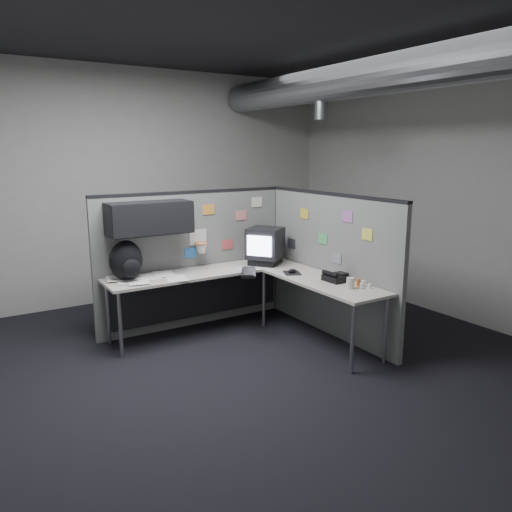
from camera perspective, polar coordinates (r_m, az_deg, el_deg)
room at (r=5.12m, az=5.63°, el=11.99°), size 5.62×5.62×3.22m
partition_back at (r=5.87m, az=-8.31°, el=1.12°), size 2.44×0.42×1.63m
partition_right at (r=5.77m, az=8.36°, el=-0.88°), size 0.07×2.23×1.63m
desk at (r=5.67m, az=-2.30°, el=-3.13°), size 2.31×2.11×0.73m
monitor at (r=6.06m, az=1.06°, el=1.21°), size 0.54×0.54×0.44m
keyboard at (r=5.60m, az=-0.85°, el=-1.87°), size 0.36×0.45×0.04m
mouse at (r=5.65m, az=4.14°, el=-1.81°), size 0.26×0.28×0.05m
phone at (r=5.36m, az=9.10°, el=-2.41°), size 0.23×0.24×0.11m
bottles at (r=5.17m, az=12.07°, el=-3.17°), size 0.12×0.16×0.08m
cup at (r=5.10m, az=10.74°, el=-3.06°), size 0.09×0.09×0.11m
papers at (r=5.52m, az=-12.50°, el=-2.48°), size 0.84×0.64×0.02m
backpack at (r=5.45m, az=-14.58°, el=-0.58°), size 0.41×0.40×0.43m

